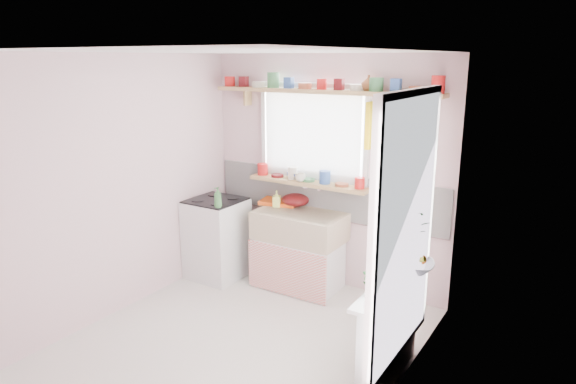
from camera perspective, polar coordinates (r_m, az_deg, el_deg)
The scene contains 19 objects.
room at distance 4.60m, azimuth 7.25°, elevation 0.98°, with size 3.20×3.20×3.20m.
sink_unit at distance 5.61m, azimuth 1.25°, elevation -6.42°, with size 0.95×0.65×1.11m.
cooker at distance 5.93m, azimuth -7.91°, elevation -5.08°, with size 0.58×0.58×0.93m.
radiator_ledge at distance 4.17m, azimuth 11.10°, elevation -15.17°, with size 0.22×0.95×0.78m.
windowsill at distance 5.55m, azimuth 2.27°, elevation 1.01°, with size 1.40×0.22×0.04m, color tan.
pine_shelf at distance 5.33m, azimuth 3.76°, elevation 11.08°, with size 2.52×0.24×0.04m, color tan.
shelf_crockery at distance 5.33m, azimuth 3.60°, elevation 11.89°, with size 2.47×0.11×0.12m.
sill_crockery at distance 5.54m, azimuth 2.13°, elevation 1.78°, with size 1.35×0.11×0.12m.
dish_tray at distance 5.83m, azimuth -0.86°, elevation -1.06°, with size 0.42×0.32×0.04m, color #FF5D16.
colander at distance 5.71m, azimuth 0.83°, elevation -0.87°, with size 0.31×0.31×0.14m, color #550E10.
jade_plant at distance 4.27m, azimuth 12.37°, elevation -4.81°, with size 0.50×0.43×0.56m, color #275F26.
fruit_bowl at distance 4.31m, azimuth 13.70°, elevation -8.03°, with size 0.34×0.34×0.08m, color silver.
herb_pot at distance 3.80m, azimuth 9.08°, elevation -9.95°, with size 0.11×0.07×0.21m, color #255D28.
soap_bottle_sink at distance 5.68m, azimuth -1.27°, elevation -0.76°, with size 0.08×0.08×0.18m, color #F2FF71.
sill_cup at distance 5.52m, azimuth 1.38°, elevation 1.62°, with size 0.11×0.11×0.09m, color beige.
sill_bowl at distance 5.69m, azimuth 0.89°, elevation 1.88°, with size 0.20×0.20×0.06m, color #324DA4.
shelf_vase at distance 5.13m, azimuth 8.94°, elevation 11.88°, with size 0.15×0.15×0.15m, color #98562E.
cooker_bottle at distance 5.47m, azimuth -7.81°, elevation -0.59°, with size 0.08×0.08×0.22m, color #3E7D41.
fruit at distance 4.30m, azimuth 13.86°, elevation -7.24°, with size 0.20×0.14×0.10m.
Camera 1 is at (2.51, -3.21, 2.45)m, focal length 32.00 mm.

